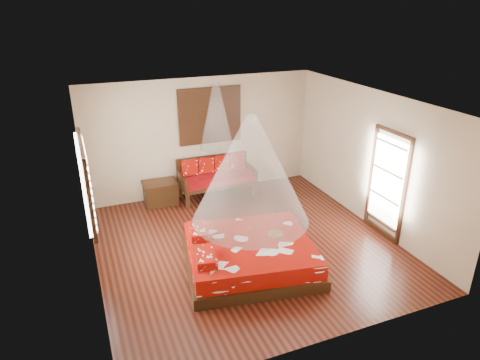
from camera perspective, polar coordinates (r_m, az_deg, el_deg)
name	(u,v)px	position (r m, az deg, el deg)	size (l,w,h in m)	color
room	(247,178)	(7.76, 0.88, 0.22)	(5.54, 5.54, 2.84)	black
bed	(249,254)	(7.65, 1.17, -9.87)	(2.54, 2.36, 0.65)	black
daybed	(216,175)	(10.23, -3.22, 0.62)	(1.78, 0.79, 0.94)	black
storage_chest	(161,193)	(10.08, -10.53, -1.66)	(0.78, 0.57, 0.53)	black
shutter_panel	(210,116)	(10.10, -4.02, 8.55)	(1.52, 0.06, 1.32)	black
window_left	(87,181)	(7.31, -19.72, -0.13)	(0.10, 1.74, 1.34)	black
glazed_door	(387,185)	(8.80, 19.00, -0.62)	(0.08, 1.02, 2.16)	black
wine_tray	(275,232)	(7.73, 4.74, -6.92)	(0.28, 0.28, 0.22)	brown
mosquito_net_main	(251,170)	(6.92, 1.45, 1.34)	(1.97, 1.97, 1.80)	white
mosquito_net_daybed	(216,116)	(9.65, -3.16, 8.50)	(0.77, 0.77, 1.50)	white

